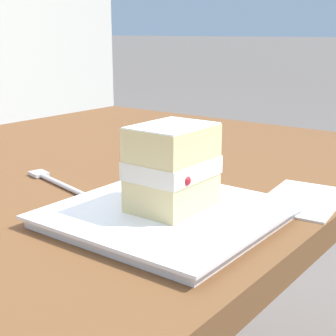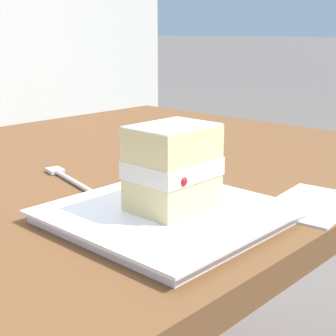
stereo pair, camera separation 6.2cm
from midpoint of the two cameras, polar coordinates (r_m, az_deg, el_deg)
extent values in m
cylinder|color=brown|center=(1.67, -6.74, -6.84)|extent=(0.07, 0.07, 0.70)
cube|color=brown|center=(0.89, -14.90, -1.79)|extent=(1.29, 0.92, 0.04)
cube|color=white|center=(0.64, -2.79, -5.45)|extent=(0.25, 0.25, 0.01)
cube|color=white|center=(0.64, -2.80, -4.78)|extent=(0.26, 0.26, 0.00)
cube|color=#EAD18C|center=(0.64, -2.33, -2.75)|extent=(0.10, 0.08, 0.04)
cube|color=white|center=(0.63, -2.36, 0.00)|extent=(0.10, 0.08, 0.02)
sphere|color=#B21923|center=(0.65, -5.26, 0.55)|extent=(0.01, 0.01, 0.01)
sphere|color=#B21923|center=(0.59, -1.06, -1.49)|extent=(0.01, 0.01, 0.01)
cube|color=#EAD18C|center=(0.62, -2.40, 2.82)|extent=(0.10, 0.08, 0.04)
cube|color=white|center=(0.62, -2.42, 4.75)|extent=(0.10, 0.08, 0.00)
cylinder|color=silver|center=(0.80, -14.02, -1.87)|extent=(0.04, 0.14, 0.01)
cube|color=silver|center=(0.88, -16.47, -0.59)|extent=(0.03, 0.03, 0.01)
cube|color=silver|center=(0.74, 12.55, -3.48)|extent=(0.17, 0.12, 0.00)
camera|label=1|loc=(0.03, -92.86, -0.77)|focal=54.44mm
camera|label=2|loc=(0.03, 87.14, 0.77)|focal=54.44mm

